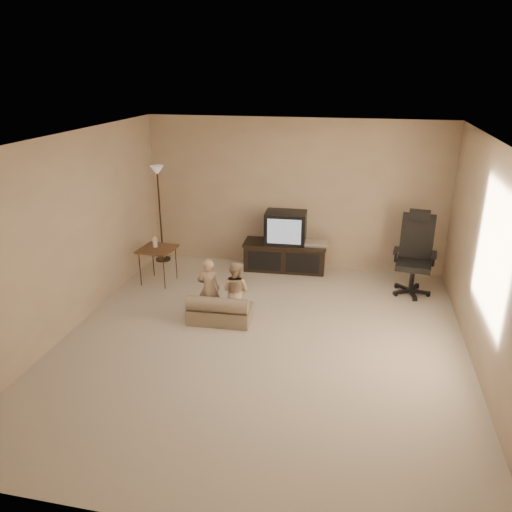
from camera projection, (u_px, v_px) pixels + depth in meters
The scene contains 9 objects.
floor at pixel (261, 343), 6.25m from camera, with size 5.50×5.50×0.00m, color #C0B099.
room_shell at pixel (262, 227), 5.71m from camera, with size 5.50×5.50×5.50m.
tv_stand at pixel (286, 246), 8.40m from camera, with size 1.43×0.58×1.01m.
office_chair at pixel (414, 264), 7.52m from camera, with size 0.65×0.68×1.26m.
side_table at pixel (157, 249), 7.84m from camera, with size 0.57×0.57×0.78m.
floor_lamp at pixel (159, 193), 8.51m from camera, with size 0.26×0.26×1.69m.
child_sofa at pixel (220, 311), 6.70m from camera, with size 0.86×0.51×0.41m.
toddler_left at pixel (209, 288), 6.78m from camera, with size 0.31×0.23×0.85m, color tan.
toddler_right at pixel (236, 291), 6.70m from camera, with size 0.41×0.22×0.84m, color tan.
Camera 1 is at (1.07, -5.35, 3.23)m, focal length 35.00 mm.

